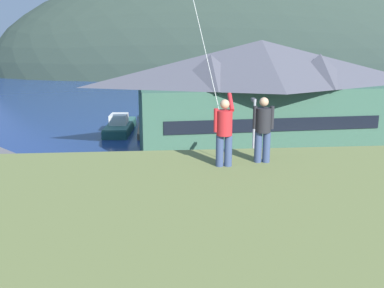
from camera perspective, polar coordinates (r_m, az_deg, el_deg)
ground_plane at (r=20.90m, az=-1.12°, el=-17.19°), size 600.00×600.00×0.00m
parking_lot_pad at (r=25.28m, az=-1.88°, el=-11.24°), size 40.00×20.00×0.10m
bay_water at (r=78.61m, az=-4.03°, el=6.02°), size 360.00×84.00×0.03m
far_hill_west_ridge at (r=130.16m, az=7.84°, el=9.05°), size 146.80×51.39×60.15m
far_hill_east_peak at (r=152.63m, az=19.54°, el=9.09°), size 124.85×71.11×67.27m
harbor_lodge at (r=41.26m, az=8.74°, el=6.36°), size 23.76×11.25×10.30m
storage_shed_waterside at (r=41.39m, az=-0.95°, el=2.15°), size 6.83×5.10×4.53m
wharf_dock at (r=53.42m, az=-5.07°, el=2.60°), size 3.20×14.23×0.70m
moored_boat_wharfside at (r=50.78m, az=-9.26°, el=2.30°), size 3.31×8.45×2.16m
parked_car_front_row_end at (r=21.47m, az=-6.65°, el=-13.14°), size 4.26×2.17×1.82m
parked_car_lone_by_shed at (r=25.38m, az=-0.02°, el=-8.62°), size 4.36×2.38×1.82m
parked_car_mid_row_center at (r=27.19m, az=11.17°, el=-7.32°), size 4.23×2.11×1.82m
parked_car_mid_row_far at (r=21.86m, az=11.34°, el=-12.80°), size 4.22×2.10×1.82m
parked_car_corner_spot at (r=28.85m, az=22.66°, el=-6.92°), size 4.34×2.35×1.82m
parked_car_front_row_red at (r=27.04m, az=-10.40°, el=-7.41°), size 4.30×2.25×1.82m
parking_light_pole at (r=29.96m, az=7.89°, el=0.52°), size 0.24×0.78×6.58m
person_kite_flyer at (r=11.31m, az=4.16°, el=1.79°), size 0.51×0.66×1.86m
person_companion at (r=11.79m, az=9.11°, el=2.07°), size 0.55×0.40×1.74m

